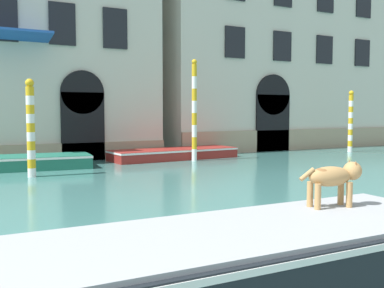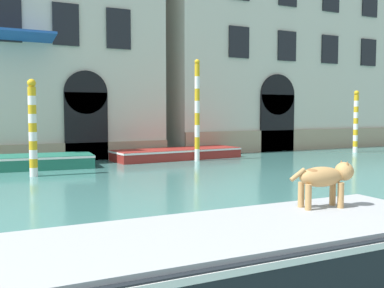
% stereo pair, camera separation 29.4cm
% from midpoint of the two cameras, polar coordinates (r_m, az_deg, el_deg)
% --- Properties ---
extents(boat_foreground, '(6.65, 2.32, 0.74)m').
position_cam_midpoint_polar(boat_foreground, '(6.00, 6.86, -13.66)').
color(boat_foreground, black).
rests_on(boat_foreground, ground_plane).
extents(dog_on_deck, '(1.07, 0.45, 0.72)m').
position_cam_midpoint_polar(dog_on_deck, '(7.29, 17.72, -4.06)').
color(dog_on_deck, tan).
rests_on(dog_on_deck, boat_foreground).
extents(boat_moored_near_palazzo, '(5.43, 2.36, 0.52)m').
position_cam_midpoint_polar(boat_moored_near_palazzo, '(18.43, -20.31, -2.14)').
color(boat_moored_near_palazzo, '#1E6651').
rests_on(boat_moored_near_palazzo, ground_plane).
extents(boat_moored_far, '(6.17, 2.28, 0.48)m').
position_cam_midpoint_polar(boat_moored_far, '(20.91, -1.50, -1.21)').
color(boat_moored_far, maroon).
rests_on(boat_moored_far, ground_plane).
extents(mooring_pole_0, '(0.26, 0.26, 3.33)m').
position_cam_midpoint_polar(mooring_pole_0, '(25.74, 20.39, 2.74)').
color(mooring_pole_0, white).
rests_on(mooring_pole_0, ground_plane).
extents(mooring_pole_1, '(0.23, 0.23, 4.50)m').
position_cam_midpoint_polar(mooring_pole_1, '(19.94, 1.08, 4.33)').
color(mooring_pole_1, white).
rests_on(mooring_pole_1, ground_plane).
extents(mooring_pole_2, '(0.29, 0.29, 3.31)m').
position_cam_midpoint_polar(mooring_pole_2, '(16.07, -19.09, 2.01)').
color(mooring_pole_2, white).
rests_on(mooring_pole_2, ground_plane).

